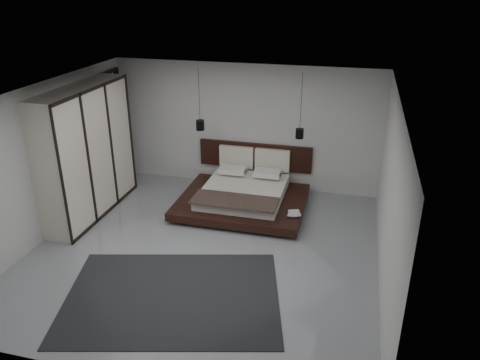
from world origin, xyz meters
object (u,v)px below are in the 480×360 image
(lattice_screen, at_px, (114,128))
(pendant_left, at_px, (200,125))
(bed, at_px, (244,193))
(pendant_right, at_px, (300,133))
(rug, at_px, (173,296))
(wardrobe, at_px, (87,152))

(lattice_screen, bearing_deg, pendant_left, -3.92)
(bed, xyz_separation_m, pendant_right, (1.06, 0.39, 1.29))
(lattice_screen, relative_size, pendant_right, 1.95)
(rug, bearing_deg, bed, 84.57)
(bed, xyz_separation_m, rug, (-0.31, -3.28, -0.27))
(lattice_screen, height_order, bed, lattice_screen)
(bed, distance_m, pendant_left, 1.73)
(pendant_left, bearing_deg, bed, -20.03)
(lattice_screen, height_order, pendant_left, pendant_left)
(bed, distance_m, wardrobe, 3.29)
(lattice_screen, bearing_deg, bed, -9.45)
(rug, bearing_deg, pendant_right, 69.49)
(pendant_right, distance_m, wardrobe, 4.26)
(pendant_right, height_order, rug, pendant_right)
(lattice_screen, distance_m, pendant_right, 4.27)
(pendant_left, distance_m, pendant_right, 2.12)
(lattice_screen, relative_size, bed, 1.01)
(bed, xyz_separation_m, pendant_left, (-1.06, 0.39, 1.31))
(bed, height_order, wardrobe, wardrobe)
(lattice_screen, bearing_deg, pendant_right, -1.97)
(rug, bearing_deg, pendant_left, 101.53)
(lattice_screen, height_order, wardrobe, same)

